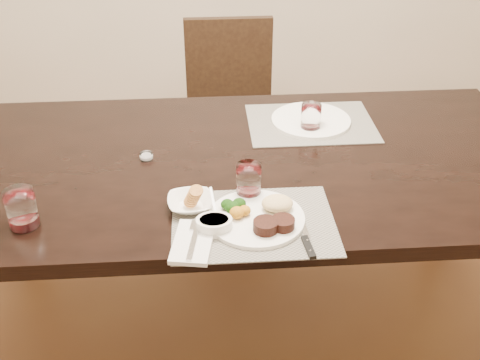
{
  "coord_description": "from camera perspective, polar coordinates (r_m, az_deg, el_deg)",
  "views": [
    {
      "loc": [
        -0.15,
        -1.72,
        1.77
      ],
      "look_at": [
        -0.04,
        -0.24,
        0.82
      ],
      "focal_mm": 45.0,
      "sensor_mm": 36.0,
      "label": 1
    }
  ],
  "objects": [
    {
      "name": "dinner_plate",
      "position": [
        1.7,
        1.98,
        -3.43
      ],
      "size": [
        0.28,
        0.28,
        0.05
      ],
      "rotation": [
        0.0,
        0.0,
        -0.07
      ],
      "color": "white",
      "rests_on": "placemat_near"
    },
    {
      "name": "placemat_far",
      "position": [
        2.24,
        6.73,
        5.37
      ],
      "size": [
        0.46,
        0.34,
        0.0
      ],
      "primitive_type": "cube",
      "color": "slate",
      "rests_on": "dining_table"
    },
    {
      "name": "wine_glass_near",
      "position": [
        1.79,
        0.83,
        -0.18
      ],
      "size": [
        0.08,
        0.08,
        0.1
      ],
      "rotation": [
        0.0,
        0.0,
        -0.34
      ],
      "color": "white",
      "rests_on": "placemat_near"
    },
    {
      "name": "sauce_ramekin",
      "position": [
        1.66,
        -2.47,
        -4.2
      ],
      "size": [
        0.1,
        0.15,
        0.08
      ],
      "rotation": [
        0.0,
        0.0,
        0.17
      ],
      "color": "white",
      "rests_on": "placemat_near"
    },
    {
      "name": "napkin_fork",
      "position": [
        1.63,
        -4.48,
        -5.87
      ],
      "size": [
        0.13,
        0.2,
        0.02
      ],
      "rotation": [
        0.0,
        0.0,
        -0.17
      ],
      "color": "silver",
      "rests_on": "placemat_near"
    },
    {
      "name": "placemat_near",
      "position": [
        1.7,
        1.29,
        -4.09
      ],
      "size": [
        0.46,
        0.34,
        0.0
      ],
      "primitive_type": "cube",
      "color": "slate",
      "rests_on": "dining_table"
    },
    {
      "name": "far_plate",
      "position": [
        2.25,
        6.74,
        5.65
      ],
      "size": [
        0.29,
        0.29,
        0.01
      ],
      "primitive_type": "cylinder",
      "color": "white",
      "rests_on": "placemat_far"
    },
    {
      "name": "cracker_bowl",
      "position": [
        1.76,
        -4.71,
        -2.15
      ],
      "size": [
        0.14,
        0.14,
        0.06
      ],
      "rotation": [
        0.0,
        0.0,
        0.08
      ],
      "color": "white",
      "rests_on": "placemat_near"
    },
    {
      "name": "wine_glass_side",
      "position": [
        1.78,
        -19.98,
        -2.73
      ],
      "size": [
        0.08,
        0.08,
        0.11
      ],
      "rotation": [
        0.0,
        0.0,
        0.33
      ],
      "color": "white",
      "rests_on": "dining_table"
    },
    {
      "name": "ground_plane",
      "position": [
        2.47,
        0.5,
        -13.11
      ],
      "size": [
        4.5,
        4.5,
        0.0
      ],
      "primitive_type": "plane",
      "color": "#4F2C19",
      "rests_on": "ground"
    },
    {
      "name": "salt_cellar",
      "position": [
        2.03,
        -8.88,
        2.23
      ],
      "size": [
        0.04,
        0.04,
        0.02
      ],
      "rotation": [
        0.0,
        0.0,
        -0.41
      ],
      "color": "white",
      "rests_on": "dining_table"
    },
    {
      "name": "steak_knife",
      "position": [
        1.64,
        6.37,
        -5.83
      ],
      "size": [
        0.03,
        0.21,
        0.01
      ],
      "rotation": [
        0.0,
        0.0,
        0.1
      ],
      "color": "silver",
      "rests_on": "placemat_near"
    },
    {
      "name": "wine_glass_far",
      "position": [
        2.17,
        6.72,
        5.78
      ],
      "size": [
        0.07,
        0.07,
        0.1
      ],
      "rotation": [
        0.0,
        0.0,
        -0.4
      ],
      "color": "white",
      "rests_on": "placemat_far"
    },
    {
      "name": "chair_far",
      "position": [
        2.94,
        -0.93,
        7.11
      ],
      "size": [
        0.42,
        0.42,
        0.9
      ],
      "color": "black",
      "rests_on": "ground"
    },
    {
      "name": "dining_table",
      "position": [
        2.05,
        0.59,
        0.05
      ],
      "size": [
        2.0,
        1.0,
        0.75
      ],
      "color": "black",
      "rests_on": "ground"
    }
  ]
}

